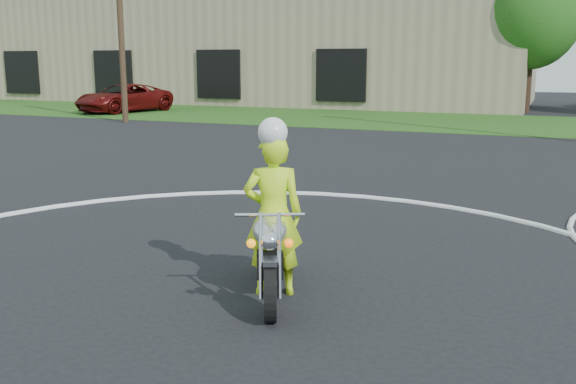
% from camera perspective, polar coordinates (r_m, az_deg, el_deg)
% --- Properties ---
extents(grass_strip, '(120.00, 10.00, 0.02)m').
position_cam_1_polar(grass_strip, '(31.15, 15.98, 5.96)').
color(grass_strip, '#1E4714').
rests_on(grass_strip, ground).
extents(course_markings, '(19.05, 19.05, 0.12)m').
position_cam_1_polar(course_markings, '(8.77, 11.88, -7.54)').
color(course_markings, silver).
rests_on(course_markings, ground).
extents(primary_motorcycle, '(1.12, 2.10, 1.18)m').
position_cam_1_polar(primary_motorcycle, '(7.80, -1.58, -5.32)').
color(primary_motorcycle, black).
rests_on(primary_motorcycle, ground).
extents(rider_primary_grp, '(0.86, 0.73, 2.19)m').
position_cam_1_polar(rider_primary_grp, '(7.80, -1.33, -1.64)').
color(rider_primary_grp, '#D0FF1A').
rests_on(rider_primary_grp, ground).
extents(pickup_grp, '(3.84, 6.05, 1.56)m').
position_cam_1_polar(pickup_grp, '(37.28, -14.38, 8.09)').
color(pickup_grp, '#560A09').
rests_on(pickup_grp, ground).
extents(warehouse, '(41.00, 17.00, 8.30)m').
position_cam_1_polar(warehouse, '(48.87, -3.68, 13.15)').
color(warehouse, tan).
rests_on(warehouse, ground).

